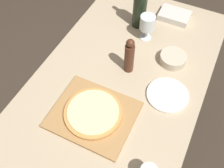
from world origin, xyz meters
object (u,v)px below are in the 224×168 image
object	(u,v)px
wine_bottle	(140,6)
pepper_mill	(129,56)
small_bowl	(173,59)
pizza	(93,112)
wine_glass	(147,23)

from	to	relation	value
wine_bottle	pepper_mill	bearing A→B (deg)	-75.85
wine_bottle	pepper_mill	xyz separation A→B (m)	(0.09, -0.36, -0.03)
small_bowl	pepper_mill	bearing A→B (deg)	-141.69
pizza	wine_bottle	xyz separation A→B (m)	(-0.06, 0.70, 0.11)
pepper_mill	small_bowl	size ratio (longest dim) A/B	1.51
pepper_mill	wine_glass	size ratio (longest dim) A/B	1.39
pizza	wine_bottle	distance (m)	0.71
pizza	wine_glass	bearing A→B (deg)	87.28
pizza	small_bowl	world-z (taller)	small_bowl
pizza	small_bowl	size ratio (longest dim) A/B	1.90
pepper_mill	wine_glass	xyz separation A→B (m)	(-0.01, 0.27, 0.01)
wine_glass	small_bowl	bearing A→B (deg)	-28.92
pepper_mill	small_bowl	world-z (taller)	pepper_mill
pizza	pepper_mill	size ratio (longest dim) A/B	1.26
wine_bottle	small_bowl	size ratio (longest dim) A/B	2.37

